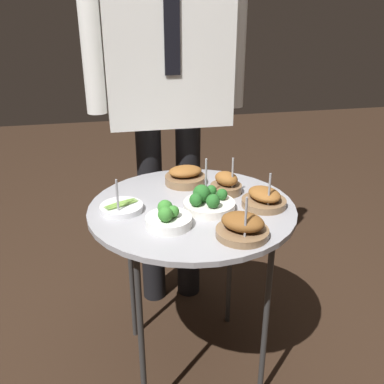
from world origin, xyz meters
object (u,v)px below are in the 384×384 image
(serving_cart, at_px, (192,218))
(bowl_broccoli_far_rim, at_px, (208,202))
(bowl_roast_center, at_px, (185,176))
(waiter_figure, at_px, (166,62))
(bowl_broccoli_back_left, at_px, (168,218))
(bowl_roast_back_right, at_px, (242,227))
(bowl_roast_front_center, at_px, (226,184))
(bowl_roast_near_rim, at_px, (264,199))
(bowl_asparagus_front_left, at_px, (121,207))

(serving_cart, height_order, bowl_broccoli_far_rim, bowl_broccoli_far_rim)
(bowl_roast_center, relative_size, waiter_figure, 0.09)
(bowl_broccoli_back_left, distance_m, waiter_figure, 0.71)
(serving_cart, relative_size, waiter_figure, 0.40)
(bowl_broccoli_back_left, xyz_separation_m, bowl_roast_back_right, (0.20, -0.11, 0.00))
(serving_cart, height_order, bowl_roast_back_right, bowl_roast_back_right)
(bowl_broccoli_far_rim, distance_m, bowl_roast_center, 0.24)
(serving_cart, bearing_deg, bowl_broccoli_back_left, -128.70)
(serving_cart, bearing_deg, bowl_roast_front_center, 29.57)
(bowl_broccoli_far_rim, height_order, bowl_roast_front_center, bowl_broccoli_far_rim)
(bowl_broccoli_back_left, relative_size, bowl_roast_back_right, 0.89)
(serving_cart, relative_size, bowl_broccoli_back_left, 4.92)
(bowl_broccoli_far_rim, xyz_separation_m, bowl_roast_center, (-0.03, 0.24, 0.00))
(bowl_roast_center, xyz_separation_m, waiter_figure, (-0.02, 0.27, 0.38))
(serving_cart, bearing_deg, bowl_roast_near_rim, -12.56)
(bowl_roast_center, height_order, bowl_roast_front_center, bowl_roast_front_center)
(bowl_roast_center, bearing_deg, bowl_asparagus_front_left, -143.26)
(bowl_roast_near_rim, relative_size, bowl_asparagus_front_left, 1.06)
(serving_cart, distance_m, bowl_roast_front_center, 0.18)
(bowl_roast_back_right, bearing_deg, bowl_asparagus_front_left, 144.17)
(bowl_roast_back_right, xyz_separation_m, bowl_roast_front_center, (0.04, 0.31, 0.00))
(bowl_broccoli_back_left, bearing_deg, bowl_asparagus_front_left, 134.65)
(bowl_roast_front_center, bearing_deg, waiter_figure, 110.60)
(bowl_broccoli_far_rim, bearing_deg, bowl_roast_center, 97.28)
(bowl_broccoli_far_rim, bearing_deg, bowl_roast_front_center, 51.33)
(bowl_broccoli_back_left, distance_m, bowl_roast_front_center, 0.32)
(bowl_roast_back_right, xyz_separation_m, bowl_roast_center, (-0.08, 0.43, -0.00))
(bowl_roast_near_rim, distance_m, bowl_roast_center, 0.33)
(bowl_broccoli_far_rim, relative_size, bowl_roast_near_rim, 1.14)
(serving_cart, distance_m, bowl_roast_back_right, 0.26)
(serving_cart, relative_size, bowl_asparagus_front_left, 4.98)
(bowl_roast_near_rim, xyz_separation_m, bowl_asparagus_front_left, (-0.47, 0.06, -0.01))
(serving_cart, bearing_deg, waiter_figure, 90.50)
(waiter_figure, bearing_deg, bowl_broccoli_far_rim, -84.39)
(bowl_roast_front_center, height_order, waiter_figure, waiter_figure)
(serving_cart, xyz_separation_m, bowl_roast_front_center, (0.14, 0.08, 0.08))
(bowl_broccoli_far_rim, distance_m, bowl_asparagus_front_left, 0.28)
(bowl_roast_near_rim, bearing_deg, bowl_broccoli_far_rim, 176.11)
(bowl_asparagus_front_left, xyz_separation_m, bowl_broccoli_back_left, (0.13, -0.14, 0.01))
(bowl_broccoli_back_left, bearing_deg, bowl_broccoli_far_rim, 30.41)
(bowl_asparagus_front_left, relative_size, bowl_broccoli_back_left, 0.99)
(bowl_broccoli_far_rim, relative_size, bowl_roast_back_right, 1.06)
(bowl_roast_near_rim, height_order, bowl_roast_front_center, bowl_roast_front_center)
(bowl_broccoli_far_rim, distance_m, bowl_roast_near_rim, 0.19)
(bowl_roast_near_rim, height_order, bowl_roast_center, bowl_roast_near_rim)
(bowl_asparagus_front_left, xyz_separation_m, bowl_roast_back_right, (0.33, -0.24, 0.02))
(bowl_asparagus_front_left, distance_m, waiter_figure, 0.65)
(bowl_asparagus_front_left, bearing_deg, serving_cart, -2.43)
(serving_cart, relative_size, bowl_broccoli_far_rim, 4.12)
(serving_cart, height_order, bowl_asparagus_front_left, bowl_asparagus_front_left)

